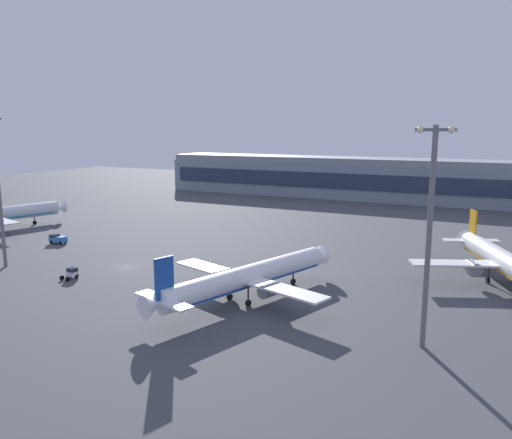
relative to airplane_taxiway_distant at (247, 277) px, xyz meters
The scene contains 7 objects.
ground_plane 32.44m from the airplane_taxiway_distant, 167.80° to the left, with size 416.00×416.00×0.00m, color #424449.
terminal_building 132.81m from the airplane_taxiway_distant, 99.76° to the left, with size 156.07×22.40×16.40m.
airplane_taxiway_distant is the anchor object (origin of this frame).
airplane_terminal_side 46.70m from the airplane_taxiway_distant, 35.33° to the left, with size 32.45×41.10×11.11m.
pushback_tug 35.64m from the airplane_taxiway_distant, behind, with size 1.96×3.16×2.05m.
maintenance_van 63.14m from the airplane_taxiway_distant, 165.48° to the left, with size 4.36×2.49×2.25m.
apron_light_east 31.58m from the airplane_taxiway_distant, 11.09° to the right, with size 4.80×0.90×28.38m.
Camera 1 is at (68.09, -76.59, 27.87)m, focal length 35.07 mm.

